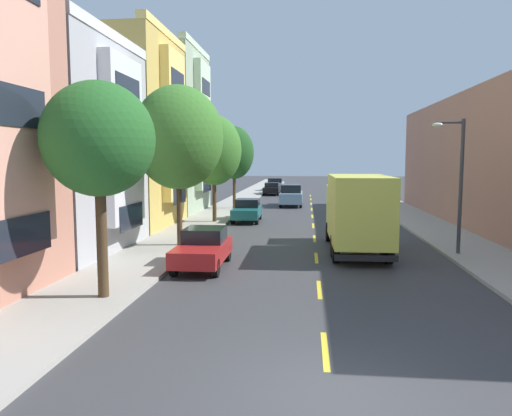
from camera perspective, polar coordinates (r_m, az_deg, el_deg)
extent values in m
plane|color=#38383A|center=(38.56, 6.64, -0.45)|extent=(160.00, 160.00, 0.00)
cube|color=#A39E93|center=(37.16, -4.34, -0.56)|extent=(3.20, 120.00, 0.14)
cube|color=#A39E93|center=(37.33, 17.64, -0.79)|extent=(3.20, 120.00, 0.14)
cube|color=yellow|center=(11.16, 8.19, -16.32)|extent=(0.14, 2.20, 0.01)
cube|color=yellow|center=(15.90, 7.51, -9.52)|extent=(0.14, 2.20, 0.01)
cube|color=yellow|center=(20.76, 7.16, -5.87)|extent=(0.14, 2.20, 0.01)
cube|color=yellow|center=(25.68, 6.94, -3.61)|extent=(0.14, 2.20, 0.01)
cube|color=yellow|center=(30.62, 6.79, -2.08)|extent=(0.14, 2.20, 0.01)
cube|color=yellow|center=(35.58, 6.69, -0.98)|extent=(0.14, 2.20, 0.01)
cube|color=yellow|center=(40.55, 6.61, -0.14)|extent=(0.14, 2.20, 0.01)
cube|color=yellow|center=(45.52, 6.55, 0.51)|extent=(0.14, 2.20, 0.01)
cube|color=yellow|center=(50.51, 6.50, 1.04)|extent=(0.14, 2.20, 0.01)
cube|color=yellow|center=(55.49, 6.46, 1.46)|extent=(0.14, 2.20, 0.01)
cube|color=#E19B83|center=(14.78, -27.55, 13.37)|extent=(0.55, 3.58, 9.11)
cube|color=#1E232D|center=(14.62, -25.81, -3.01)|extent=(0.04, 2.72, 1.10)
cube|color=#1E232D|center=(14.54, -26.43, 10.77)|extent=(0.04, 2.72, 1.10)
cube|color=silver|center=(22.73, -17.08, 18.89)|extent=(0.60, 7.96, 0.44)
cube|color=silver|center=(21.94, -15.46, 7.65)|extent=(0.55, 3.58, 7.18)
cube|color=#1E232D|center=(21.97, -14.51, -1.00)|extent=(0.04, 2.72, 1.10)
cube|color=#1E232D|center=(21.82, -14.69, 6.23)|extent=(0.04, 2.72, 1.10)
cube|color=#1E232D|center=(22.03, -14.88, 13.43)|extent=(0.04, 2.72, 1.10)
cube|color=tan|center=(32.22, -21.52, 8.05)|extent=(13.04, 7.96, 11.34)
cube|color=#F9D572|center=(30.72, -10.88, 19.60)|extent=(0.60, 7.96, 0.44)
cube|color=#F9D572|center=(29.74, -9.69, 9.47)|extent=(0.55, 3.58, 8.85)
cube|color=#1E232D|center=(29.68, -9.01, 1.60)|extent=(0.04, 2.72, 1.10)
cube|color=#1E232D|center=(29.63, -9.12, 8.17)|extent=(0.04, 2.72, 1.10)
cube|color=#1E232D|center=(29.97, -9.23, 14.69)|extent=(0.04, 2.72, 1.10)
cube|color=#99AD8E|center=(39.62, -15.89, 8.46)|extent=(12.81, 7.96, 12.33)
cube|color=beige|center=(38.64, -7.21, 18.28)|extent=(0.60, 7.96, 0.44)
cube|color=beige|center=(37.69, -6.31, 9.55)|extent=(0.55, 3.58, 9.62)
cube|color=#1E232D|center=(37.60, -5.79, 2.79)|extent=(0.04, 2.72, 1.10)
cube|color=#1E232D|center=(37.59, -5.85, 8.43)|extent=(0.04, 2.72, 1.10)
cube|color=#1E232D|center=(37.94, -5.91, 14.02)|extent=(0.04, 2.72, 1.10)
cylinder|color=#47331E|center=(14.83, -17.78, -3.63)|extent=(0.31, 0.31, 3.39)
ellipsoid|color=#235B23|center=(14.66, -18.14, 7.76)|extent=(3.22, 3.22, 3.31)
cylinder|color=#47331E|center=(22.96, -9.05, -0.33)|extent=(0.25, 0.25, 3.24)
ellipsoid|color=#387028|center=(22.85, -9.19, 8.25)|extent=(4.19, 4.19, 4.82)
cylinder|color=#47331E|center=(31.38, -4.95, 1.07)|extent=(0.26, 0.26, 2.92)
ellipsoid|color=#387028|center=(31.28, -5.00, 6.83)|extent=(3.55, 3.55, 4.50)
cylinder|color=#47331E|center=(39.90, -2.58, 2.12)|extent=(0.26, 0.26, 2.95)
ellipsoid|color=#1E4C1E|center=(39.82, -2.60, 6.56)|extent=(3.24, 3.24, 4.31)
cylinder|color=#38383D|center=(22.31, 23.08, 2.31)|extent=(0.16, 0.16, 5.74)
cylinder|color=#38383D|center=(22.18, 21.99, 9.38)|extent=(1.10, 0.10, 0.10)
ellipsoid|color=silver|center=(22.04, 20.71, 9.19)|extent=(0.44, 0.28, 0.20)
cube|color=#D8D84C|center=(21.13, 12.12, -0.08)|extent=(2.46, 5.17, 2.82)
cube|color=#D8D84C|center=(24.84, 11.10, 0.09)|extent=(2.33, 1.93, 2.20)
cube|color=black|center=(25.69, 10.92, 1.36)|extent=(2.02, 0.10, 0.97)
cube|color=black|center=(18.93, 12.90, -5.80)|extent=(2.40, 0.19, 0.24)
cylinder|color=black|center=(25.17, 13.43, -2.82)|extent=(0.29, 0.96, 0.96)
cylinder|color=black|center=(24.96, 8.60, -2.80)|extent=(0.29, 0.96, 0.96)
cylinder|color=black|center=(20.17, 15.48, -5.01)|extent=(0.29, 0.96, 0.96)
cylinder|color=black|center=(19.90, 9.44, -5.02)|extent=(0.29, 0.96, 0.96)
cylinder|color=black|center=(21.23, 14.96, -4.46)|extent=(0.29, 0.96, 0.96)
cylinder|color=black|center=(20.98, 9.23, -4.45)|extent=(0.29, 0.96, 0.96)
cube|color=silver|center=(62.07, 10.53, 2.45)|extent=(1.94, 4.74, 0.62)
cube|color=black|center=(61.67, 10.56, 2.97)|extent=(1.67, 2.86, 0.55)
cylinder|color=black|center=(63.73, 11.17, 2.25)|extent=(0.24, 0.67, 0.66)
cylinder|color=black|center=(63.65, 9.73, 2.27)|extent=(0.24, 0.67, 0.66)
cylinder|color=black|center=(60.55, 11.36, 2.06)|extent=(0.24, 0.67, 0.66)
cylinder|color=black|center=(60.46, 9.85, 2.08)|extent=(0.24, 0.67, 0.66)
cube|color=#AD1E1E|center=(18.73, -6.36, -5.16)|extent=(1.77, 4.01, 0.62)
cube|color=black|center=(19.10, -6.08, -3.16)|extent=(1.54, 1.69, 0.55)
cylinder|color=black|center=(17.68, -9.69, -6.89)|extent=(0.22, 0.66, 0.66)
cylinder|color=black|center=(17.35, -4.81, -7.08)|extent=(0.22, 0.66, 0.66)
cylinder|color=black|center=(20.26, -7.66, -5.23)|extent=(0.22, 0.66, 0.66)
cylinder|color=black|center=(19.97, -3.39, -5.35)|extent=(0.22, 0.66, 0.66)
cube|color=#B2B5BA|center=(63.35, 2.34, 2.69)|extent=(2.03, 5.31, 0.80)
cube|color=black|center=(62.15, 2.27, 3.28)|extent=(1.77, 1.60, 0.60)
cylinder|color=black|center=(61.65, 1.40, 2.24)|extent=(0.22, 0.66, 0.66)
cylinder|color=black|center=(61.52, 3.05, 2.22)|extent=(0.22, 0.66, 0.66)
cylinder|color=black|center=(65.23, 1.67, 2.44)|extent=(0.22, 0.66, 0.66)
cylinder|color=black|center=(65.11, 3.24, 2.42)|extent=(0.22, 0.66, 0.66)
cube|color=black|center=(56.38, 1.90, 2.20)|extent=(1.81, 4.51, 0.60)
cube|color=black|center=(56.57, 1.92, 2.78)|extent=(1.59, 2.16, 0.50)
cylinder|color=black|center=(54.94, 0.96, 1.80)|extent=(0.22, 0.66, 0.66)
cylinder|color=black|center=(54.82, 2.60, 1.78)|extent=(0.22, 0.66, 0.66)
cylinder|color=black|center=(57.98, 1.23, 2.01)|extent=(0.22, 0.66, 0.66)
cylinder|color=black|center=(57.87, 2.79, 2.00)|extent=(0.22, 0.66, 0.66)
cube|color=#195B60|center=(32.24, -1.08, -0.50)|extent=(1.83, 4.04, 0.62)
cube|color=black|center=(32.65, -0.99, 0.61)|extent=(1.57, 1.71, 0.55)
cylinder|color=black|center=(31.02, -2.73, -1.34)|extent=(0.23, 0.66, 0.66)
cylinder|color=black|center=(30.86, 0.07, -1.37)|extent=(0.23, 0.66, 0.66)
cylinder|color=black|center=(33.70, -2.12, -0.76)|extent=(0.23, 0.66, 0.66)
cylinder|color=black|center=(33.55, 0.45, -0.79)|extent=(0.23, 0.66, 0.66)
cube|color=maroon|center=(49.71, 11.39, 1.62)|extent=(1.84, 4.04, 0.62)
cube|color=black|center=(49.19, 11.44, 2.25)|extent=(1.57, 1.72, 0.55)
cylinder|color=black|center=(51.14, 12.12, 1.37)|extent=(0.24, 0.67, 0.66)
cylinder|color=black|center=(51.04, 10.42, 1.39)|extent=(0.24, 0.67, 0.66)
cylinder|color=black|center=(48.44, 12.38, 1.12)|extent=(0.24, 0.67, 0.66)
cylinder|color=black|center=(48.33, 10.59, 1.15)|extent=(0.24, 0.67, 0.66)
cube|color=#7A9EC6|center=(43.11, 4.20, 1.27)|extent=(1.95, 4.80, 0.90)
cube|color=black|center=(43.05, 4.20, 2.33)|extent=(1.72, 2.78, 0.70)
cylinder|color=black|center=(41.56, 2.93, 0.49)|extent=(0.22, 0.66, 0.66)
cylinder|color=black|center=(41.50, 5.31, 0.46)|extent=(0.22, 0.66, 0.66)
cylinder|color=black|center=(44.81, 3.15, 0.87)|extent=(0.22, 0.66, 0.66)
cylinder|color=black|center=(44.75, 5.36, 0.85)|extent=(0.22, 0.66, 0.66)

